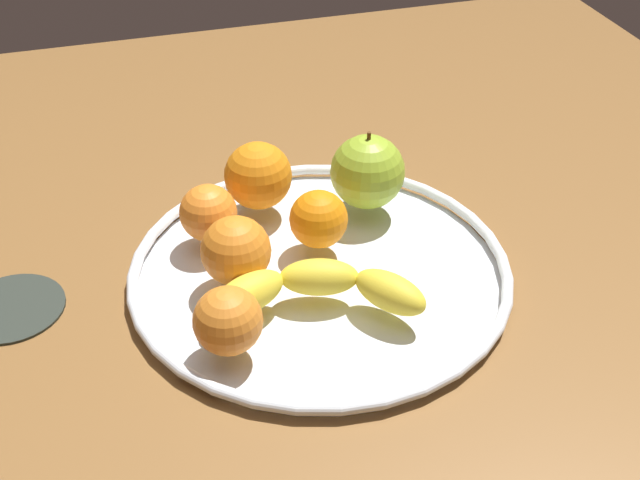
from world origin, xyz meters
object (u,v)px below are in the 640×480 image
Objects in this scene: orange_front_left at (258,176)px; orange_back_left at (228,321)px; orange_back_right at (208,213)px; banana at (315,288)px; apple at (368,172)px; ambient_coaster at (11,307)px; orange_front_right at (319,219)px; fruit_bowl at (320,270)px; orange_center at (237,253)px.

orange_back_left is (7.82, 21.79, -0.62)cm from orange_front_left.
banana is at bearing 119.90° from orange_back_right.
apple is 39.93cm from ambient_coaster.
orange_front_left is at bearing -109.74° from orange_back_left.
orange_back_left is at bearing 37.15° from banana.
orange_back_left is at bearing 43.42° from apple.
orange_front_right is at bearing 37.80° from apple.
fruit_bowl is 6.24× the size of orange_back_left.
orange_front_left reaches higher than ambient_coaster.
orange_front_right is (-4.39, 8.98, -0.70)cm from orange_front_left.
orange_center reaches higher than orange_back_left.
orange_back_left is 9.38cm from orange_center.
orange_back_right is at bearing -38.07° from fruit_bowl.
orange_back_left is 0.61× the size of ambient_coaster.
orange_back_right reaches higher than fruit_bowl.
apple reaches higher than orange_front_left.
orange_front_right is 10.26cm from orange_center.
apple is (-8.21, -9.10, 5.08)cm from fruit_bowl.
orange_center is (8.65, 0.44, 4.41)cm from fruit_bowl.
orange_back_right is (7.85, -13.65, 1.24)cm from banana.
banana is 2.34× the size of apple.
apple reaches higher than fruit_bowl.
fruit_bowl is 13.70cm from orange_front_left.
apple reaches higher than ambient_coaster.
ambient_coaster is at bearing 10.94° from orange_back_right.
apple reaches higher than orange_back_left.
orange_front_right is 0.88× the size of orange_center.
fruit_bowl is 1.85× the size of banana.
ambient_coaster is at bearing -7.00° from fruit_bowl.
orange_center is at bearing 169.24° from ambient_coaster.
banana is at bearing 71.81° from orange_front_right.
orange_front_left is 7.94cm from orange_back_right.
banana is 2.04× the size of ambient_coaster.
orange_back_right reaches higher than ambient_coaster.
ambient_coaster is at bearing -10.76° from orange_center.
orange_front_left is (3.54, -12.38, 4.69)cm from fruit_bowl.
apple is at bearing -176.06° from orange_back_right.
fruit_bowl is 6.77cm from banana.
apple is at bearing 164.42° from orange_front_left.
apple is at bearing -150.48° from orange_center.
orange_back_left is at bearing 73.19° from orange_center.
banana is 8.58cm from orange_center.
orange_back_left is at bearing 39.65° from fruit_bowl.
orange_front_right is 0.97× the size of orange_back_left.
orange_back_left is 24.09cm from ambient_coaster.
apple is at bearing -132.04° from fruit_bowl.
fruit_bowl is at bearing 105.94° from orange_front_left.
orange_center is (16.85, 9.54, -0.67)cm from apple.
orange_front_left reaches higher than banana.
apple reaches higher than orange_back_right.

